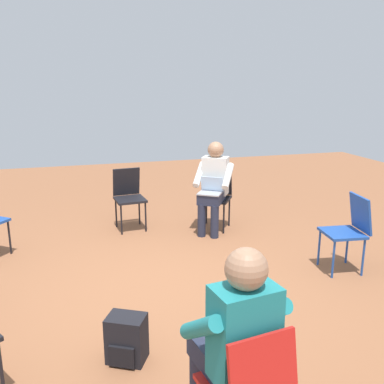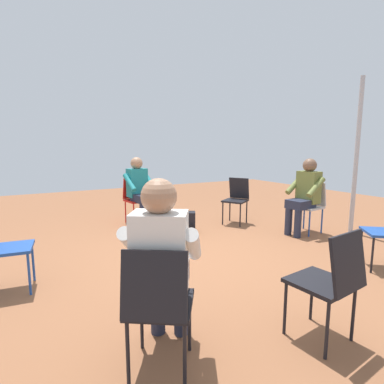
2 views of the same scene
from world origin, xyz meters
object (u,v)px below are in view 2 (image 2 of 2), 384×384
Objects in this scene: chair_north at (331,278)px; chair_west at (310,203)px; person_in_teal at (140,187)px; chair_south at (136,197)px; chair_east at (1,244)px; chair_southwest at (237,197)px; chair_northeast at (158,301)px; person_with_laptop at (163,260)px; person_in_olive at (305,192)px; backpack_near_laptop_user at (187,224)px.

chair_west is (-2.28, -2.05, 0.00)m from chair_north.
chair_south is at bearing -90.00° from person_in_teal.
chair_east is at bearing 129.80° from chair_north.
chair_east is 2.95m from chair_north.
chair_southwest and chair_south have the same top height.
chair_northeast is 1.00× the size of chair_east.
chair_east is 1.00× the size of chair_west.
chair_west is at bearing 96.69° from chair_east.
person_with_laptop is 3.58m from person_in_olive.
person_with_laptop reaches higher than backpack_near_laptop_user.
chair_west is 0.69× the size of person_in_olive.
chair_northeast is 1.00× the size of chair_southwest.
chair_north and chair_south have the same top height.
chair_northeast is 1.00× the size of chair_south.
chair_southwest is at bearing 79.10° from chair_northeast.
chair_southwest is 1.00× the size of chair_east.
chair_southwest is 1.24m from person_in_olive.
chair_north is 1.00× the size of chair_south.
chair_east is at bearing 74.99° from chair_southwest.
backpack_near_laptop_user is at bearing 75.97° from chair_north.
chair_north is 3.04m from backpack_near_laptop_user.
person_in_olive is at bearing 90.00° from chair_west.
person_in_teal is 3.44× the size of backpack_near_laptop_user.
chair_northeast reaches higher than backpack_near_laptop_user.
chair_southwest is 3.83m from chair_east.
chair_southwest is at bearing 113.09° from chair_east.
person_in_teal is at bearing 90.00° from chair_south.
chair_northeast is 2.36× the size of backpack_near_laptop_user.
chair_northeast is 1.00× the size of chair_north.
chair_south is 0.26m from person_in_teal.
person_in_olive is at bearing 38.23° from chair_north.
chair_northeast is at bearing -90.00° from person_with_laptop.
chair_northeast is at bearing 34.23° from chair_east.
person_in_olive reaches higher than chair_southwest.
person_with_laptop reaches higher than chair_north.
backpack_near_laptop_user is (-1.63, -2.68, -0.34)m from chair_northeast.
chair_west reaches higher than backpack_near_laptop_user.
chair_southwest is 1.81m from person_in_teal.
chair_south is 0.69× the size of person_with_laptop.
chair_east is 0.69× the size of person_in_olive.
backpack_near_laptop_user is at bearing 92.30° from person_with_laptop.
chair_south is 0.69× the size of person_in_teal.
person_in_teal is (2.32, -1.87, 0.20)m from chair_west.
chair_east is 0.69× the size of person_with_laptop.
person_in_teal reaches higher than chair_south.
chair_northeast and chair_north have the same top height.
chair_west is at bearing 130.48° from chair_south.
chair_west is at bearing 36.27° from chair_north.
chair_southwest is at bearing 78.61° from person_with_laptop.
chair_south is 1.00× the size of chair_west.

